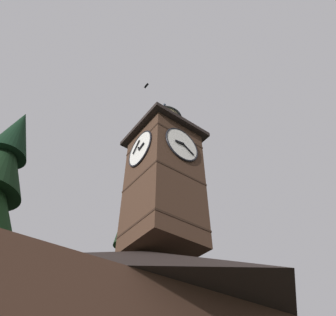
{
  "coord_description": "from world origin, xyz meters",
  "views": [
    {
      "loc": [
        7.0,
        10.34,
        2.01
      ],
      "look_at": [
        -0.99,
        -0.27,
        14.17
      ],
      "focal_mm": 33.42,
      "sensor_mm": 36.0,
      "label": 1
    }
  ],
  "objects": [
    {
      "name": "moon",
      "position": [
        -16.54,
        -26.51,
        15.33
      ],
      "size": [
        1.59,
        1.59,
        1.59
      ],
      "color": "silver"
    },
    {
      "name": "flying_bird_high",
      "position": [
        -0.65,
        -2.82,
        24.05
      ],
      "size": [
        0.23,
        0.53,
        0.13
      ],
      "color": "black"
    },
    {
      "name": "clock_tower",
      "position": [
        -0.4,
        0.15,
        12.51
      ],
      "size": [
        3.72,
        3.72,
        10.27
      ],
      "color": "#422B1E",
      "rests_on": "building_main"
    }
  ]
}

